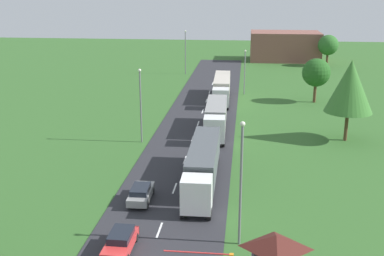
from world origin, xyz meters
The scene contains 15 objects.
road centered at (0.00, 24.50, 0.03)m, with size 10.00×140.00×0.06m, color #2B2B30.
lane_marking_centre centered at (0.00, 18.92, 0.07)m, with size 0.16×118.88×0.01m.
truck_lead centered at (2.49, 16.04, 2.14)m, with size 2.64×14.62×3.60m.
truck_second centered at (2.60, 33.11, 2.09)m, with size 2.82×12.59×3.49m.
truck_third centered at (2.38, 51.35, 2.09)m, with size 2.85×14.82×3.52m.
car_lead centered at (-2.16, 3.75, 0.80)m, with size 1.78×4.23×1.41m.
car_second centered at (-2.47, 11.88, 0.81)m, with size 1.83×4.35×1.41m.
lamppost_lead centered at (6.05, 5.73, 5.08)m, with size 0.36×0.36×9.19m.
lamppost_second centered at (-5.89, 28.20, 4.87)m, with size 0.36×0.36×8.78m.
lamppost_third centered at (5.95, 55.97, 4.25)m, with size 0.36×0.36×7.57m.
lamppost_fourth centered at (-6.42, 74.42, 4.99)m, with size 0.36×0.36×9.01m.
tree_birch centered at (24.54, 88.15, 4.80)m, with size 4.58×4.58×7.11m.
tree_maple centered at (18.27, 31.62, 6.58)m, with size 5.60×5.60×9.68m.
tree_pine centered at (17.12, 51.36, 4.74)m, with size 4.41×4.41×6.97m.
distant_building centered at (15.47, 96.40, 3.46)m, with size 16.69×11.32×6.92m, color brown.
Camera 1 is at (6.16, -25.80, 17.97)m, focal length 45.56 mm.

